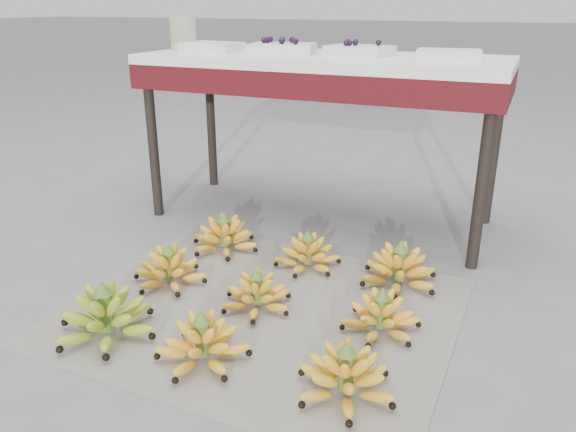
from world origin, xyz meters
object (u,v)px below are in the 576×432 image
at_px(tray_right, 359,50).
at_px(bunch_mid_center, 257,295).
at_px(bunch_mid_right, 381,316).
at_px(bunch_back_left, 225,237).
at_px(newspaper_mat, 262,310).
at_px(bunch_mid_left, 170,270).
at_px(tray_left, 282,48).
at_px(bunch_front_right, 346,377).
at_px(bunch_front_left, 106,317).
at_px(tray_far_right, 449,55).
at_px(bunch_front_center, 203,344).
at_px(bunch_back_right, 399,270).
at_px(bunch_back_center, 308,255).
at_px(vendor_table, 322,75).
at_px(tray_far_left, 212,47).
at_px(glass_jar, 183,33).

bearing_deg(tray_right, bunch_mid_center, -92.85).
relative_size(bunch_mid_right, tray_right, 0.90).
bearing_deg(bunch_back_left, newspaper_mat, -29.73).
xyz_separation_m(bunch_mid_left, tray_left, (0.08, 0.83, 0.72)).
bearing_deg(bunch_front_right, bunch_mid_center, 160.41).
height_order(bunch_front_left, bunch_mid_right, bunch_front_left).
relative_size(bunch_mid_center, tray_right, 1.08).
height_order(bunch_back_left, tray_left, tray_left).
relative_size(bunch_mid_left, bunch_mid_right, 1.19).
bearing_deg(bunch_mid_left, tray_far_right, 36.01).
bearing_deg(bunch_front_center, newspaper_mat, 67.32).
bearing_deg(tray_right, bunch_mid_left, -115.17).
xyz_separation_m(bunch_back_left, tray_far_right, (0.76, 0.50, 0.71)).
distance_m(bunch_front_right, tray_far_right, 1.39).
bearing_deg(bunch_back_right, bunch_back_center, 159.41).
distance_m(bunch_mid_right, bunch_back_center, 0.50).
xyz_separation_m(bunch_mid_right, vendor_table, (-0.53, 0.86, 0.61)).
bearing_deg(vendor_table, bunch_mid_right, -58.42).
bearing_deg(bunch_back_left, bunch_front_left, -74.24).
height_order(bunch_front_left, bunch_back_left, bunch_front_left).
distance_m(bunch_front_right, tray_far_left, 1.72).
height_order(bunch_back_center, tray_left, tray_left).
bearing_deg(newspaper_mat, tray_right, 88.36).
bearing_deg(newspaper_mat, glass_jar, 133.16).
distance_m(bunch_back_center, tray_left, 0.94).
xyz_separation_m(bunch_front_center, bunch_mid_right, (0.43, 0.36, -0.00)).
distance_m(bunch_back_left, tray_left, 0.87).
height_order(bunch_front_center, tray_far_left, tray_far_left).
bearing_deg(tray_right, bunch_mid_right, -67.33).
bearing_deg(bunch_mid_center, tray_right, 66.52).
xyz_separation_m(bunch_mid_right, tray_far_right, (0.01, 0.85, 0.72)).
relative_size(bunch_front_right, bunch_mid_right, 1.29).
relative_size(bunch_back_center, tray_left, 0.91).
bearing_deg(bunch_front_left, tray_right, 87.63).
bearing_deg(tray_left, tray_far_left, -177.63).
distance_m(bunch_mid_left, glass_jar, 1.24).
height_order(bunch_back_left, tray_far_left, tray_far_left).
bearing_deg(bunch_mid_right, bunch_mid_center, -179.18).
bearing_deg(tray_far_left, bunch_front_right, -47.83).
bearing_deg(tray_right, bunch_front_left, -107.52).
distance_m(bunch_mid_right, vendor_table, 1.18).
bearing_deg(bunch_back_center, bunch_front_center, -102.40).
xyz_separation_m(bunch_front_left, vendor_table, (0.24, 1.22, 0.60)).
xyz_separation_m(bunch_front_right, bunch_back_center, (-0.37, 0.67, -0.00)).
bearing_deg(bunch_front_center, bunch_back_left, 97.28).
height_order(bunch_back_right, vendor_table, vendor_table).
bearing_deg(bunch_back_left, bunch_front_center, -48.12).
distance_m(newspaper_mat, tray_far_left, 1.33).
height_order(bunch_mid_right, bunch_back_right, bunch_back_right).
bearing_deg(bunch_back_center, tray_left, 114.98).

